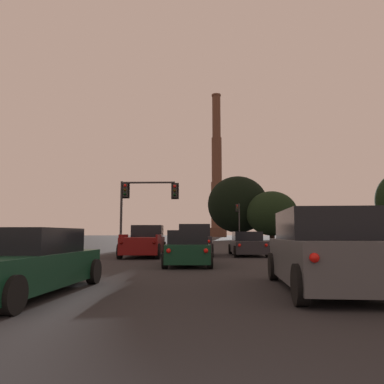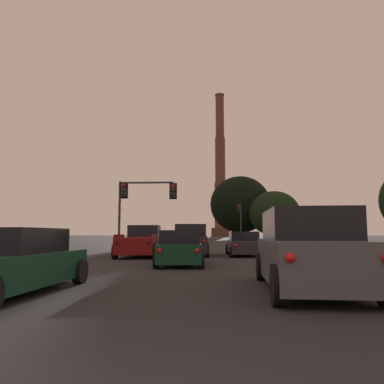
{
  "view_description": "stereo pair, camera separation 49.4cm",
  "coord_description": "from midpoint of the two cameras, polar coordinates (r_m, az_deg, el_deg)",
  "views": [
    {
      "loc": [
        0.61,
        -1.66,
        1.3
      ],
      "look_at": [
        -0.93,
        38.27,
        5.77
      ],
      "focal_mm": 35.0,
      "sensor_mm": 36.0,
      "label": 1
    },
    {
      "loc": [
        1.1,
        -1.64,
        1.3
      ],
      "look_at": [
        -0.93,
        38.27,
        5.77
      ],
      "focal_mm": 35.0,
      "sensor_mm": 36.0,
      "label": 2
    }
  ],
  "objects": [
    {
      "name": "suv_right_lane_third",
      "position": [
        9.23,
        18.0,
        -8.56
      ],
      "size": [
        2.33,
        4.99,
        1.86
      ],
      "rotation": [
        0.0,
        0.0,
        -0.05
      ],
      "color": "#4C4F54",
      "rests_on": "ground_plane"
    },
    {
      "name": "hatchback_center_lane_second",
      "position": [
        15.66,
        -1.53,
        -8.7
      ],
      "size": [
        2.04,
        4.16,
        1.44
      ],
      "rotation": [
        0.0,
        0.0,
        0.04
      ],
      "color": "#0F3823",
      "rests_on": "ground_plane"
    },
    {
      "name": "pickup_truck_left_lane_front",
      "position": [
        22.17,
        -7.84,
        -7.6
      ],
      "size": [
        2.41,
        5.58,
        1.82
      ],
      "rotation": [
        0.0,
        0.0,
        0.04
      ],
      "color": "maroon",
      "rests_on": "ground_plane"
    },
    {
      "name": "sedan_left_lane_third",
      "position": [
        9.07,
        -25.57,
        -9.75
      ],
      "size": [
        2.19,
        4.78,
        1.43
      ],
      "rotation": [
        0.0,
        0.0,
        -0.05
      ],
      "color": "#0F3823",
      "rests_on": "ground_plane"
    },
    {
      "name": "suv_center_lane_front",
      "position": [
        22.71,
        -0.2,
        -7.39
      ],
      "size": [
        2.17,
        4.93,
        1.86
      ],
      "rotation": [
        0.0,
        0.0,
        0.02
      ],
      "color": "#232328",
      "rests_on": "ground_plane"
    },
    {
      "name": "sedan_right_lane_front",
      "position": [
        22.99,
        7.81,
        -7.89
      ],
      "size": [
        2.06,
        4.73,
        1.43
      ],
      "rotation": [
        0.0,
        0.0,
        0.02
      ],
      "color": "#232328",
      "rests_on": "ground_plane"
    },
    {
      "name": "traffic_light_far_right",
      "position": [
        58.08,
        6.84,
        -3.76
      ],
      "size": [
        0.78,
        0.5,
        5.95
      ],
      "color": "#2D2D30",
      "rests_on": "ground_plane"
    },
    {
      "name": "traffic_light_overhead_left",
      "position": [
        28.58,
        -8.29,
        -0.89
      ],
      "size": [
        4.54,
        0.5,
        5.27
      ],
      "color": "#2D2D30",
      "rests_on": "ground_plane"
    },
    {
      "name": "smokestack",
      "position": [
        163.43,
        3.72,
        1.88
      ],
      "size": [
        8.13,
        8.13,
        63.24
      ],
      "color": "#523427",
      "rests_on": "ground_plane"
    },
    {
      "name": "treeline_right_mid",
      "position": [
        83.35,
        11.88,
        -3.21
      ],
      "size": [
        11.09,
        9.98,
        10.55
      ],
      "color": "black",
      "rests_on": "ground_plane"
    },
    {
      "name": "treeline_far_right",
      "position": [
        87.7,
        6.82,
        -1.9
      ],
      "size": [
        13.91,
        12.52,
        14.67
      ],
      "color": "black",
      "rests_on": "ground_plane"
    }
  ]
}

